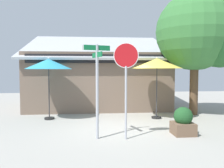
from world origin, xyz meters
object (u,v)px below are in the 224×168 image
Objects in this scene: patio_umbrella_mustard_center at (157,64)px; shade_tree at (202,34)px; stop_sign at (126,72)px; street_sign_post at (97,81)px; patio_umbrella_teal_left at (49,64)px; sidewalk_planter at (183,122)px.

patio_umbrella_mustard_center is 0.47× the size of shade_tree.
street_sign_post is at bearing 171.90° from stop_sign.
shade_tree is (5.17, 3.47, 2.11)m from street_sign_post.
patio_umbrella_teal_left is 0.46× the size of shade_tree.
stop_sign is 1.09× the size of patio_umbrella_mustard_center.
shade_tree reaches higher than patio_umbrella_teal_left.
shade_tree reaches higher than street_sign_post.
sidewalk_planter is (4.98, -2.92, -2.01)m from patio_umbrella_teal_left.
street_sign_post is 3.25m from sidewalk_planter.
patio_umbrella_teal_left is at bearing 132.30° from stop_sign.
street_sign_post reaches higher than patio_umbrella_mustard_center.
shade_tree reaches higher than stop_sign.
patio_umbrella_mustard_center reaches higher than patio_umbrella_teal_left.
patio_umbrella_teal_left is at bearing 177.02° from patio_umbrella_mustard_center.
patio_umbrella_mustard_center is (1.88, 3.00, 0.35)m from stop_sign.
patio_umbrella_teal_left is 7.39m from shade_tree.
street_sign_post reaches higher than sidewalk_planter.
sidewalk_planter is (2.93, 0.20, -1.40)m from street_sign_post.
stop_sign is 5.87m from shade_tree.
shade_tree is 6.27× the size of sidewalk_planter.
sidewalk_planter is at bearing 9.11° from stop_sign.
stop_sign is at bearing -139.85° from shade_tree.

